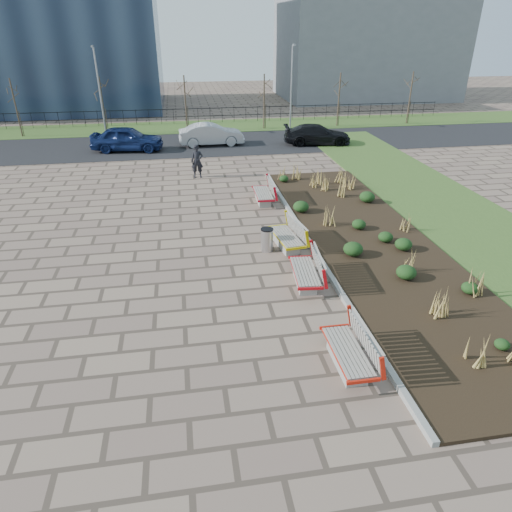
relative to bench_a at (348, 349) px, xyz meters
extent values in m
plane|color=#7D6755|center=(-3.00, 1.40, -0.50)|extent=(120.00, 120.00, 0.00)
cube|color=black|center=(3.25, 6.40, -0.45)|extent=(4.50, 18.00, 0.10)
cube|color=gray|center=(0.92, 6.40, -0.42)|extent=(0.16, 18.00, 0.15)
cube|color=#33511E|center=(8.00, 6.40, -0.48)|extent=(5.00, 38.00, 0.04)
cube|color=#33511E|center=(-3.00, 29.40, -0.48)|extent=(80.00, 5.00, 0.04)
cube|color=black|center=(-3.00, 23.40, -0.49)|extent=(80.00, 7.00, 0.02)
cylinder|color=#B2B2B7|center=(-0.75, 6.53, -0.08)|extent=(0.44, 0.44, 0.84)
imported|color=black|center=(-2.79, 15.89, 0.37)|extent=(0.66, 0.46, 1.75)
imported|color=#111F4D|center=(-6.97, 22.37, 0.29)|extent=(4.74, 2.38, 1.55)
imported|color=#979A9E|center=(-1.50, 23.03, 0.23)|extent=(4.38, 1.66, 1.43)
imported|color=black|center=(5.64, 22.10, 0.18)|extent=(4.71, 2.37, 1.31)
cube|color=slate|center=(17.00, 43.40, 4.50)|extent=(18.00, 12.00, 10.00)
camera|label=1|loc=(-3.57, -8.19, 6.93)|focal=32.00mm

